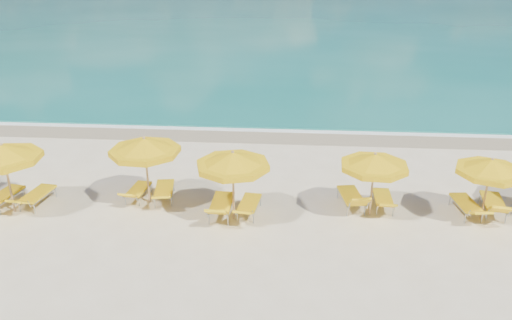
{
  "coord_description": "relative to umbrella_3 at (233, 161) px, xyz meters",
  "views": [
    {
      "loc": [
        1.19,
        -13.87,
        7.73
      ],
      "look_at": [
        0.0,
        1.5,
        1.2
      ],
      "focal_mm": 35.0,
      "sensor_mm": 36.0,
      "label": 1
    }
  ],
  "objects": [
    {
      "name": "ground_plane",
      "position": [
        0.55,
        0.38,
        -1.94
      ],
      "size": [
        120.0,
        120.0,
        0.0
      ],
      "primitive_type": "plane",
      "color": "beige"
    },
    {
      "name": "ocean",
      "position": [
        0.55,
        48.38,
        -1.94
      ],
      "size": [
        120.0,
        80.0,
        0.3
      ],
      "primitive_type": "cube",
      "color": "#12665C",
      "rests_on": "ground"
    },
    {
      "name": "wet_sand_band",
      "position": [
        0.55,
        7.78,
        -1.94
      ],
      "size": [
        120.0,
        2.6,
        0.01
      ],
      "primitive_type": "cube",
      "color": "tan",
      "rests_on": "ground"
    },
    {
      "name": "foam_line",
      "position": [
        0.55,
        8.58,
        -1.94
      ],
      "size": [
        120.0,
        1.2,
        0.03
      ],
      "primitive_type": "cube",
      "color": "white",
      "rests_on": "ground"
    },
    {
      "name": "whitecap_near",
      "position": [
        -5.45,
        17.38,
        -1.94
      ],
      "size": [
        14.0,
        0.36,
        0.05
      ],
      "primitive_type": "cube",
      "color": "white",
      "rests_on": "ground"
    },
    {
      "name": "whitecap_far",
      "position": [
        8.55,
        24.38,
        -1.94
      ],
      "size": [
        18.0,
        0.3,
        0.05
      ],
      "primitive_type": "cube",
      "color": "white",
      "rests_on": "ground"
    },
    {
      "name": "umbrella_1",
      "position": [
        -7.04,
        -0.1,
        0.05
      ],
      "size": [
        2.87,
        2.87,
        2.34
      ],
      "rotation": [
        0.0,
        0.0,
        -0.29
      ],
      "color": "tan",
      "rests_on": "ground"
    },
    {
      "name": "umbrella_2",
      "position": [
        -2.91,
        0.86,
        0.03
      ],
      "size": [
        2.87,
        2.87,
        2.31
      ],
      "rotation": [
        0.0,
        0.0,
        0.31
      ],
      "color": "tan",
      "rests_on": "ground"
    },
    {
      "name": "umbrella_3",
      "position": [
        0.0,
        0.0,
        0.0
      ],
      "size": [
        2.53,
        2.53,
        2.28
      ],
      "rotation": [
        0.0,
        0.0,
        -0.13
      ],
      "color": "tan",
      "rests_on": "ground"
    },
    {
      "name": "umbrella_4",
      "position": [
        4.24,
        0.55,
        -0.13
      ],
      "size": [
        2.67,
        2.67,
        2.13
      ],
      "rotation": [
        0.0,
        0.0,
        0.33
      ],
      "color": "tan",
      "rests_on": "ground"
    },
    {
      "name": "umbrella_5",
      "position": [
        7.64,
        0.53,
        -0.18
      ],
      "size": [
        2.1,
        2.1,
        2.08
      ],
      "rotation": [
        0.0,
        0.0,
        0.03
      ],
      "color": "tan",
      "rests_on": "ground"
    },
    {
      "name": "lounger_1_left",
      "position": [
        -7.56,
        0.28,
        -1.73
      ],
      "size": [
        0.88,
        1.85,
        0.8
      ],
      "rotation": [
        0.0,
        0.0,
        -0.17
      ],
      "color": "#A5A8AD",
      "rests_on": "ground"
    },
    {
      "name": "lounger_1_right",
      "position": [
        -6.52,
        0.39,
        -1.73
      ],
      "size": [
        0.83,
        1.89,
        0.72
      ],
      "rotation": [
        0.0,
        0.0,
        -0.13
      ],
      "color": "#A5A8AD",
      "rests_on": "ground"
    },
    {
      "name": "lounger_2_left",
      "position": [
        -3.35,
        1.05,
        -1.75
      ],
      "size": [
        0.69,
        1.67,
        0.68
      ],
      "rotation": [
        0.0,
        0.0,
        -0.1
      ],
      "color": "#A5A8AD",
      "rests_on": "ground"
    },
    {
      "name": "lounger_2_right",
      "position": [
        -2.46,
        1.08,
        -1.73
      ],
      "size": [
        0.89,
        1.92,
        0.69
      ],
      "rotation": [
        0.0,
        0.0,
        0.17
      ],
      "color": "#A5A8AD",
      "rests_on": "ground"
    },
    {
      "name": "lounger_3_left",
      "position": [
        -0.41,
        0.17,
        -1.71
      ],
      "size": [
        0.7,
        1.97,
        0.83
      ],
      "rotation": [
        0.0,
        0.0,
        -0.02
      ],
      "color": "#A5A8AD",
      "rests_on": "ground"
    },
    {
      "name": "lounger_3_right",
      "position": [
        0.44,
        0.32,
        -1.74
      ],
      "size": [
        0.78,
        1.82,
        0.66
      ],
      "rotation": [
        0.0,
        0.0,
        -0.12
      ],
      "color": "#A5A8AD",
      "rests_on": "ground"
    },
    {
      "name": "lounger_4_left",
      "position": [
        3.7,
        1.01,
        -1.71
      ],
      "size": [
        0.91,
        1.9,
        0.89
      ],
      "rotation": [
        0.0,
        0.0,
        0.17
      ],
      "color": "#A5A8AD",
      "rests_on": "ground"
    },
    {
      "name": "lounger_4_right",
      "position": [
        4.71,
        1.04,
        -1.74
      ],
      "size": [
        0.61,
        1.74,
        0.69
      ],
      "rotation": [
        0.0,
        0.0,
        -0.02
      ],
      "color": "#A5A8AD",
      "rests_on": "ground"
    },
    {
      "name": "lounger_5_left",
      "position": [
        7.27,
        0.83,
        -1.73
      ],
      "size": [
        0.8,
        1.88,
        0.68
      ],
      "rotation": [
        0.0,
        0.0,
        0.12
      ],
      "color": "#A5A8AD",
      "rests_on": "ground"
    },
    {
      "name": "lounger_5_right",
      "position": [
        8.12,
        0.94,
        -1.72
      ],
      "size": [
        0.89,
        1.93,
        0.82
      ],
      "rotation": [
        0.0,
        0.0,
        -0.16
      ],
      "color": "#A5A8AD",
      "rests_on": "ground"
    }
  ]
}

